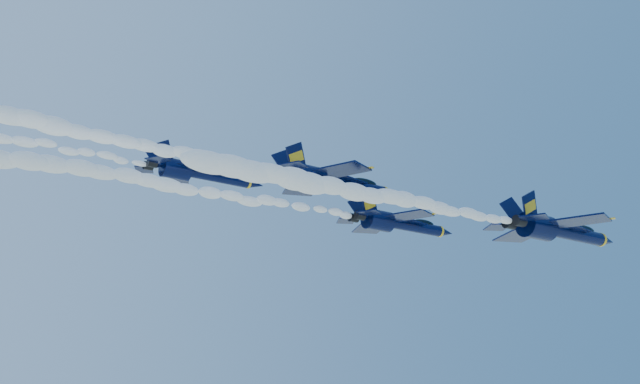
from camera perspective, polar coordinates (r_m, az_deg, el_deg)
jet_lead at (r=92.32m, az=18.51°, el=-2.91°), size 20.02×16.42×7.44m
smoke_trail_jet_lead at (r=71.84m, az=4.46°, el=-0.27°), size 40.50×2.39×2.15m
jet_second at (r=88.60m, az=6.29°, el=-2.51°), size 16.33×13.39×6.07m
smoke_trail_jet_second at (r=74.13m, az=-9.85°, el=0.19°), size 40.50×1.95×1.76m
jet_third at (r=87.88m, az=1.04°, el=0.85°), size 19.05×15.63×7.08m
smoke_trail_jet_third at (r=75.68m, az=-16.75°, el=4.24°), size 40.50×2.28×2.05m
jet_fourth at (r=92.02m, az=-9.60°, el=1.51°), size 16.58×13.60×6.16m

